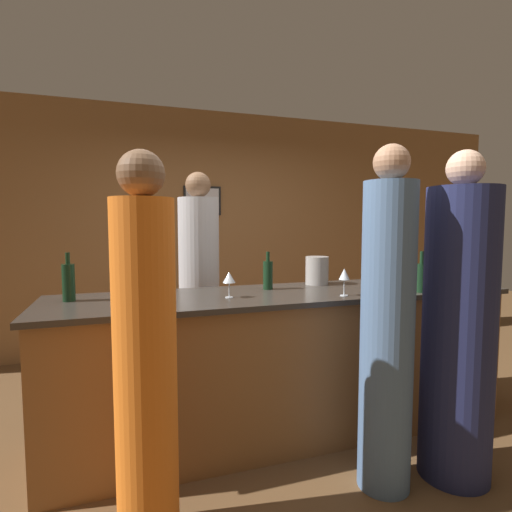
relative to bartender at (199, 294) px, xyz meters
name	(u,v)px	position (x,y,z in m)	size (l,w,h in m)	color
ground_plane	(285,430)	(0.48, -0.76, -0.89)	(14.00, 14.00, 0.00)	brown
back_wall	(216,230)	(0.47, 1.43, 0.51)	(8.00, 0.08, 2.80)	olive
bar_counter	(286,362)	(0.48, -0.76, -0.39)	(3.20, 0.78, 1.01)	brown
bartender	(199,294)	(0.00, 0.00, 0.00)	(0.34, 0.34, 1.91)	#B2B2B7
guest_0	(387,329)	(0.77, -1.49, 0.01)	(0.29, 0.29, 1.90)	#4C6B93
guest_1	(145,362)	(-0.52, -1.47, -0.03)	(0.28, 0.28, 1.81)	orange
guest_2	(459,330)	(1.22, -1.54, -0.02)	(0.40, 0.40, 1.89)	#1E234C
wine_bottle_0	(421,277)	(1.36, -1.06, 0.22)	(0.08, 0.08, 0.29)	black
wine_bottle_1	(268,274)	(0.39, -0.60, 0.22)	(0.07, 0.07, 0.27)	black
wine_bottle_2	(69,282)	(-0.92, -0.63, 0.23)	(0.08, 0.08, 0.30)	black
ice_bucket	(317,270)	(0.84, -0.50, 0.22)	(0.18, 0.18, 0.22)	#9E9993
wine_glass_0	(344,275)	(0.78, -1.01, 0.25)	(0.07, 0.07, 0.18)	silver
wine_glass_1	(140,283)	(-0.51, -0.97, 0.25)	(0.07, 0.07, 0.18)	silver
wine_glass_2	(229,278)	(0.04, -0.83, 0.24)	(0.08, 0.08, 0.17)	silver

